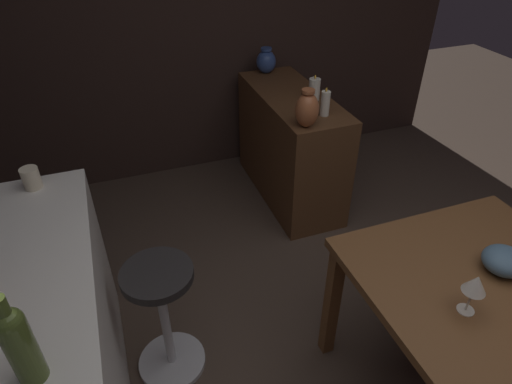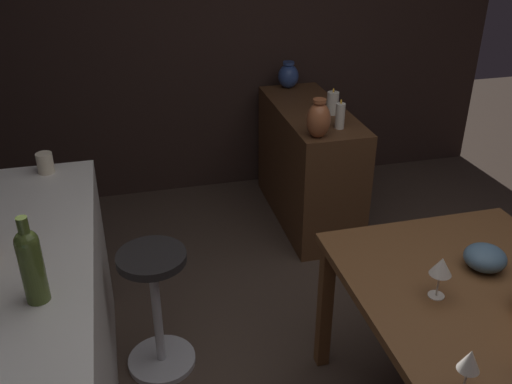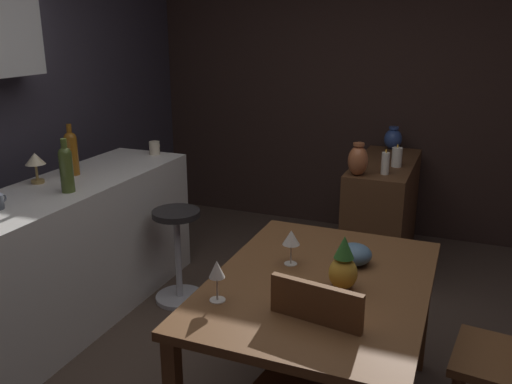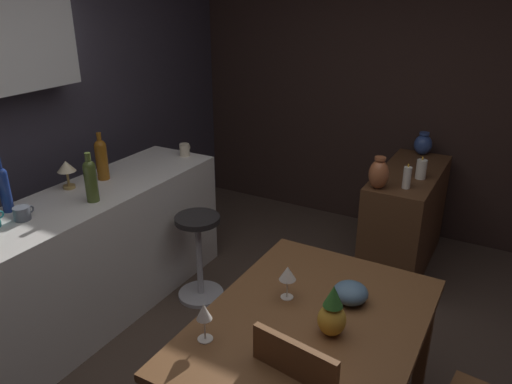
{
  "view_description": "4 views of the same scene",
  "coord_description": "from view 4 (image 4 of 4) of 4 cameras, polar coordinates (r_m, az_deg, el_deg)",
  "views": [
    {
      "loc": [
        -0.78,
        1.0,
        2.02
      ],
      "look_at": [
        0.71,
        0.45,
        0.91
      ],
      "focal_mm": 30.98,
      "sensor_mm": 36.0,
      "label": 1
    },
    {
      "loc": [
        -1.55,
        1.0,
        2.11
      ],
      "look_at": [
        0.48,
        0.49,
        1.0
      ],
      "focal_mm": 40.1,
      "sensor_mm": 36.0,
      "label": 2
    },
    {
      "loc": [
        -2.3,
        -0.82,
        1.85
      ],
      "look_at": [
        0.6,
        0.35,
        0.87
      ],
      "focal_mm": 37.85,
      "sensor_mm": 36.0,
      "label": 3
    },
    {
      "loc": [
        -1.89,
        -0.96,
        2.15
      ],
      "look_at": [
        0.51,
        0.39,
        1.0
      ],
      "focal_mm": 34.76,
      "sensor_mm": 36.0,
      "label": 4
    }
  ],
  "objects": [
    {
      "name": "pineapple_centerpiece",
      "position": [
        2.22,
        8.76,
        -13.68
      ],
      "size": [
        0.13,
        0.13,
        0.25
      ],
      "color": "gold",
      "rests_on": "dining_table"
    },
    {
      "name": "pillar_candle_short",
      "position": [
        3.65,
        16.98,
        1.59
      ],
      "size": [
        0.06,
        0.06,
        0.18
      ],
      "color": "white",
      "rests_on": "sideboard_cabinet"
    },
    {
      "name": "wall_side_right",
      "position": [
        4.69,
        13.62,
        11.59
      ],
      "size": [
        0.1,
        4.4,
        2.6
      ],
      "primitive_type": "cube",
      "color": "#33231E",
      "rests_on": "ground_plane"
    },
    {
      "name": "cup_cream",
      "position": [
        3.98,
        -8.21,
        4.84
      ],
      "size": [
        0.11,
        0.08,
        0.1
      ],
      "color": "beige",
      "rests_on": "kitchen_counter"
    },
    {
      "name": "wine_bottle_amber",
      "position": [
        3.58,
        -17.36,
        3.78
      ],
      "size": [
        0.08,
        0.08,
        0.33
      ],
      "color": "#8C5114",
      "rests_on": "kitchen_counter"
    },
    {
      "name": "vase_copper",
      "position": [
        3.59,
        13.95,
        2.05
      ],
      "size": [
        0.14,
        0.14,
        0.23
      ],
      "color": "#B26038",
      "rests_on": "sideboard_cabinet"
    },
    {
      "name": "cup_slate",
      "position": [
        3.15,
        -25.31,
        -2.23
      ],
      "size": [
        0.13,
        0.09,
        0.08
      ],
      "color": "#515660",
      "rests_on": "kitchen_counter"
    },
    {
      "name": "sideboard_cabinet",
      "position": [
        4.18,
        16.72,
        -2.99
      ],
      "size": [
        1.1,
        0.44,
        0.82
      ],
      "primitive_type": "cube",
      "color": "#56351E",
      "rests_on": "ground_plane"
    },
    {
      "name": "wine_glass_right",
      "position": [
        2.41,
        3.66,
        -9.39
      ],
      "size": [
        0.08,
        0.08,
        0.17
      ],
      "color": "silver",
      "rests_on": "dining_table"
    },
    {
      "name": "wine_bottle_olive",
      "position": [
        3.22,
        -18.5,
        1.46
      ],
      "size": [
        0.08,
        0.08,
        0.32
      ],
      "color": "#475623",
      "rests_on": "kitchen_counter"
    },
    {
      "name": "bar_stool",
      "position": [
        3.63,
        -6.56,
        -7.21
      ],
      "size": [
        0.34,
        0.34,
        0.66
      ],
      "color": "#262323",
      "rests_on": "ground_plane"
    },
    {
      "name": "wine_bottle_cobalt",
      "position": [
        3.27,
        -26.98,
        0.43
      ],
      "size": [
        0.06,
        0.06,
        0.34
      ],
      "color": "navy",
      "rests_on": "kitchen_counter"
    },
    {
      "name": "fruit_bowl",
      "position": [
        2.46,
        10.81,
        -11.32
      ],
      "size": [
        0.17,
        0.17,
        0.1
      ],
      "primitive_type": "ellipsoid",
      "color": "slate",
      "rests_on": "dining_table"
    },
    {
      "name": "vase_ceramic_blue",
      "position": [
        4.45,
        18.67,
        5.23
      ],
      "size": [
        0.15,
        0.15,
        0.19
      ],
      "color": "#334C8C",
      "rests_on": "sideboard_cabinet"
    },
    {
      "name": "dining_table",
      "position": [
        2.39,
        6.26,
        -16.13
      ],
      "size": [
        1.3,
        0.95,
        0.74
      ],
      "color": "brown",
      "rests_on": "ground_plane"
    },
    {
      "name": "kitchen_counter",
      "position": [
        3.58,
        -18.17,
        -6.94
      ],
      "size": [
        2.1,
        0.6,
        0.9
      ],
      "primitive_type": "cube",
      "color": "silver",
      "rests_on": "ground_plane"
    },
    {
      "name": "pillar_candle_tall",
      "position": [
        3.87,
        18.48,
        2.5
      ],
      "size": [
        0.08,
        0.08,
        0.17
      ],
      "color": "white",
      "rests_on": "sideboard_cabinet"
    },
    {
      "name": "counter_lamp",
      "position": [
        3.49,
        -20.98,
        2.53
      ],
      "size": [
        0.12,
        0.12,
        0.19
      ],
      "color": "#A58447",
      "rests_on": "kitchen_counter"
    },
    {
      "name": "wine_glass_left",
      "position": [
        2.16,
        -6.0,
        -13.7
      ],
      "size": [
        0.07,
        0.07,
        0.18
      ],
      "color": "silver",
      "rests_on": "dining_table"
    }
  ]
}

